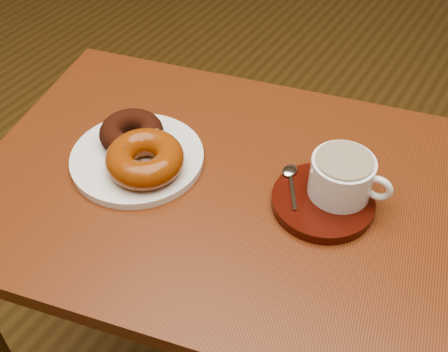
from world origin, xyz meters
The scene contains 7 objects.
cafe_table centered at (0.03, 0.28, 0.59)m, with size 0.86×0.72×0.70m.
donut_plate centered at (-0.10, 0.25, 0.71)m, with size 0.22×0.22×0.01m, color white.
donut_cinnamon centered at (-0.12, 0.28, 0.73)m, with size 0.10×0.10×0.04m, color #33130A.
donut_caramel centered at (-0.06, 0.24, 0.74)m, with size 0.12×0.12×0.05m.
saucer centered at (0.20, 0.32, 0.71)m, with size 0.15×0.15×0.02m, color #390D07.
coffee_cup centered at (0.22, 0.35, 0.75)m, with size 0.12×0.09×0.07m.
teaspoon centered at (0.14, 0.34, 0.72)m, with size 0.06×0.09×0.01m.
Camera 1 is at (0.38, -0.24, 1.33)m, focal length 45.00 mm.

